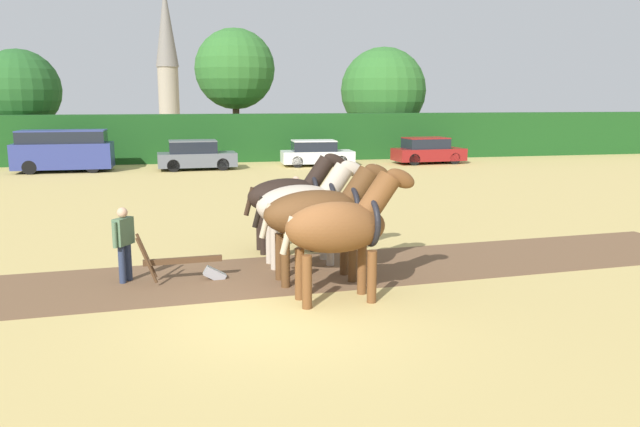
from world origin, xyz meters
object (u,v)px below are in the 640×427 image
(farmer_beside_team, at_px, (296,201))
(parked_van, at_px, (63,150))
(draft_horse_trail_left, at_px, (304,205))
(tree_center, at_px, (383,91))
(draft_horse_lead_right, at_px, (321,213))
(parked_car_center_left, at_px, (316,153))
(tree_center_left, at_px, (235,69))
(church_spire, at_px, (167,56))
(tree_left, at_px, (19,90))
(plow, at_px, (190,266))
(draft_horse_trail_right, at_px, (291,196))
(parked_car_left, at_px, (196,156))
(draft_horse_lead_left, at_px, (342,226))
(farmer_at_plow, at_px, (124,240))
(parked_car_center, at_px, (428,151))

(farmer_beside_team, relative_size, parked_van, 0.33)
(draft_horse_trail_left, height_order, farmer_beside_team, draft_horse_trail_left)
(tree_center, height_order, draft_horse_trail_left, tree_center)
(draft_horse_lead_right, bearing_deg, parked_car_center_left, 74.73)
(tree_center_left, relative_size, church_spire, 0.51)
(tree_left, distance_m, tree_center_left, 12.98)
(plow, xyz_separation_m, parked_car_center_left, (7.29, 21.69, 0.37))
(tree_center_left, height_order, draft_horse_trail_right, tree_center_left)
(draft_horse_lead_right, bearing_deg, parked_car_left, 91.96)
(tree_left, xyz_separation_m, plow, (9.51, -28.28, -3.92))
(plow, bearing_deg, parked_car_left, 84.88)
(church_spire, relative_size, draft_horse_lead_left, 5.97)
(tree_left, height_order, farmer_at_plow, tree_left)
(draft_horse_lead_right, relative_size, parked_car_left, 0.68)
(tree_center_left, bearing_deg, draft_horse_trail_right, -91.96)
(church_spire, bearing_deg, farmer_at_plow, -89.93)
(draft_horse_trail_left, bearing_deg, church_spire, 90.39)
(tree_left, height_order, church_spire, church_spire)
(draft_horse_trail_left, xyz_separation_m, parked_car_center, (11.33, 20.64, -0.63))
(parked_van, relative_size, parked_car_left, 1.16)
(parked_car_center, bearing_deg, parked_car_center_left, 175.21)
(draft_horse_lead_left, bearing_deg, tree_left, 108.62)
(farmer_at_plow, bearing_deg, parked_van, 135.02)
(tree_center, bearing_deg, church_spire, 117.10)
(draft_horse_lead_left, height_order, draft_horse_trail_right, draft_horse_lead_left)
(draft_horse_lead_left, distance_m, parked_car_center, 25.91)
(parked_car_center, bearing_deg, draft_horse_lead_right, -120.09)
(draft_horse_trail_left, bearing_deg, parked_car_center, 57.73)
(draft_horse_lead_right, distance_m, plow, 2.93)
(parked_car_center, bearing_deg, tree_center, 88.32)
(parked_car_center_left, height_order, parked_car_center, parked_car_center)
(tree_center_left, xyz_separation_m, parked_car_center, (10.51, -6.91, -4.86))
(tree_center_left, height_order, draft_horse_lead_right, tree_center_left)
(tree_center, distance_m, parked_car_center_left, 10.70)
(draft_horse_trail_right, xyz_separation_m, parked_car_left, (-1.91, 18.89, -0.63))
(church_spire, distance_m, farmer_beside_team, 55.46)
(draft_horse_lead_right, height_order, draft_horse_trail_left, draft_horse_lead_right)
(farmer_at_plow, bearing_deg, plow, 22.22)
(draft_horse_lead_left, xyz_separation_m, plow, (-2.75, 1.89, -1.09))
(tree_center, bearing_deg, draft_horse_lead_right, -110.27)
(tree_center_left, xyz_separation_m, tree_center, (10.33, 1.04, -1.30))
(church_spire, relative_size, farmer_at_plow, 10.18)
(tree_left, distance_m, draft_horse_trail_left, 30.12)
(tree_left, distance_m, parked_van, 8.15)
(draft_horse_trail_left, height_order, parked_car_center_left, draft_horse_trail_left)
(church_spire, relative_size, plow, 8.76)
(parked_car_center_left, bearing_deg, farmer_beside_team, -100.91)
(parked_car_left, xyz_separation_m, parked_car_center, (13.32, 0.38, -0.02))
(draft_horse_lead_right, height_order, parked_car_center, draft_horse_lead_right)
(parked_car_left, bearing_deg, draft_horse_lead_right, -87.06)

